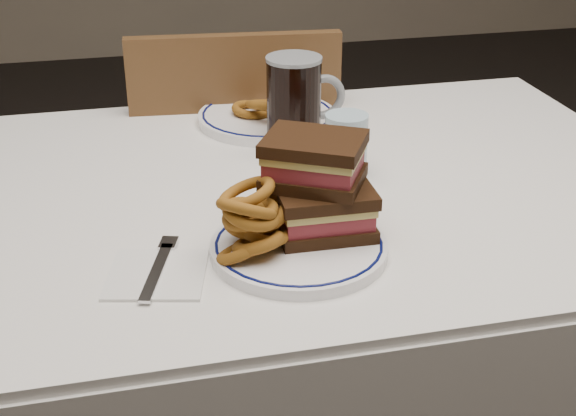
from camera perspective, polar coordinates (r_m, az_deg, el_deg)
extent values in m
cube|color=white|center=(1.28, -0.25, 1.12)|extent=(1.26, 0.86, 0.03)
cylinder|color=#483317|center=(1.91, 13.42, -3.34)|extent=(0.06, 0.06, 0.71)
cube|color=white|center=(0.98, 5.59, -14.12)|extent=(1.26, 0.01, 0.17)
cube|color=white|center=(1.70, -3.50, 4.60)|extent=(1.26, 0.01, 0.17)
cube|color=#483317|center=(1.90, -3.89, -0.35)|extent=(0.45, 0.45, 0.04)
cylinder|color=#483317|center=(2.18, 0.62, -3.18)|extent=(0.04, 0.04, 0.41)
cylinder|color=#483317|center=(1.88, 2.20, -8.52)|extent=(0.04, 0.04, 0.41)
cylinder|color=#483317|center=(2.16, -8.77, -3.78)|extent=(0.04, 0.04, 0.41)
cylinder|color=#483317|center=(1.86, -8.79, -9.28)|extent=(0.04, 0.04, 0.41)
cube|color=#483317|center=(1.63, -3.66, 4.43)|extent=(0.42, 0.07, 0.45)
cylinder|color=white|center=(1.07, 0.77, -2.86)|extent=(0.24, 0.24, 0.02)
torus|color=#0A114C|center=(1.07, 0.77, -2.49)|extent=(0.22, 0.22, 0.00)
cube|color=black|center=(1.09, 2.54, -1.28)|extent=(0.13, 0.10, 0.02)
cube|color=maroon|center=(1.09, 2.56, -0.38)|extent=(0.12, 0.10, 0.02)
cube|color=tan|center=(1.08, 2.58, 0.38)|extent=(0.12, 0.10, 0.01)
cube|color=black|center=(1.07, 2.60, 1.05)|extent=(0.13, 0.10, 0.02)
cube|color=black|center=(1.08, 1.83, 2.18)|extent=(0.16, 0.15, 0.02)
cube|color=maroon|center=(1.07, 1.85, 3.13)|extent=(0.15, 0.14, 0.02)
cube|color=tan|center=(1.06, 1.86, 3.93)|extent=(0.15, 0.14, 0.01)
cube|color=black|center=(1.06, 1.87, 4.62)|extent=(0.16, 0.15, 0.02)
torus|color=brown|center=(1.04, -3.34, -3.06)|extent=(0.08, 0.07, 0.06)
torus|color=brown|center=(1.03, -2.12, -2.51)|extent=(0.08, 0.07, 0.05)
torus|color=brown|center=(1.04, -1.69, -1.62)|extent=(0.07, 0.07, 0.03)
torus|color=brown|center=(1.05, -2.65, -0.77)|extent=(0.08, 0.08, 0.03)
torus|color=brown|center=(1.05, -1.68, -0.42)|extent=(0.08, 0.08, 0.05)
torus|color=brown|center=(1.03, -2.65, -0.45)|extent=(0.08, 0.08, 0.04)
torus|color=brown|center=(1.02, -2.67, -0.44)|extent=(0.08, 0.08, 0.04)
torus|color=brown|center=(1.02, -2.98, -0.07)|extent=(0.09, 0.08, 0.07)
torus|color=brown|center=(1.03, -2.98, 1.02)|extent=(0.08, 0.08, 0.05)
cylinder|color=silver|center=(1.11, -2.79, -0.52)|extent=(0.05, 0.05, 0.03)
cylinder|color=#880206|center=(1.10, -2.80, -0.03)|extent=(0.04, 0.04, 0.01)
cylinder|color=black|center=(1.39, 0.41, 7.46)|extent=(0.09, 0.09, 0.16)
cylinder|color=gray|center=(1.37, 0.42, 10.56)|extent=(0.10, 0.10, 0.01)
torus|color=gray|center=(1.41, 2.52, 7.89)|extent=(0.08, 0.02, 0.08)
cylinder|color=#AACCDC|center=(1.28, 4.14, 4.35)|extent=(0.07, 0.07, 0.11)
cylinder|color=white|center=(1.53, -1.47, 6.44)|extent=(0.26, 0.26, 0.02)
torus|color=#0A114C|center=(1.53, -1.47, 6.75)|extent=(0.25, 0.25, 0.00)
torus|color=brown|center=(1.52, -2.57, 7.00)|extent=(0.08, 0.08, 0.03)
torus|color=brown|center=(1.51, -1.58, 7.18)|extent=(0.09, 0.08, 0.06)
torus|color=brown|center=(1.49, -1.31, 7.36)|extent=(0.08, 0.08, 0.04)
cube|color=white|center=(1.04, -9.32, -4.68)|extent=(0.15, 0.15, 0.00)
cube|color=silver|center=(1.04, -9.33, -4.49)|extent=(0.06, 0.14, 0.00)
cube|color=silver|center=(1.10, -8.50, -2.47)|extent=(0.03, 0.04, 0.00)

